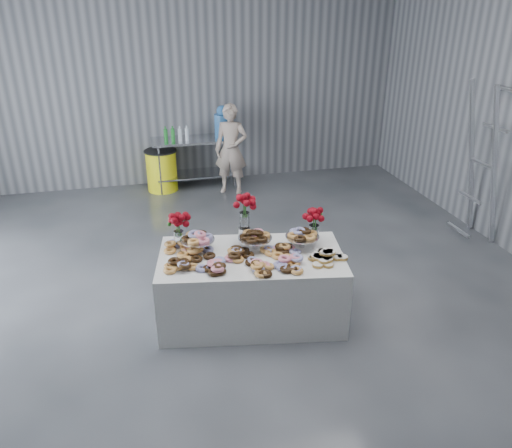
{
  "coord_description": "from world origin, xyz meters",
  "views": [
    {
      "loc": [
        -0.78,
        -4.46,
        3.19
      ],
      "look_at": [
        0.4,
        0.34,
        0.92
      ],
      "focal_mm": 35.0,
      "sensor_mm": 36.0,
      "label": 1
    }
  ],
  "objects_px": {
    "stepladder": "(482,164)",
    "water_jug": "(222,123)",
    "trash_barrel": "(162,170)",
    "display_table": "(251,286)",
    "prep_table": "(195,154)",
    "person": "(231,149)"
  },
  "relations": [
    {
      "from": "stepladder",
      "to": "water_jug",
      "type": "bearing_deg",
      "value": 135.47
    },
    {
      "from": "water_jug",
      "to": "trash_barrel",
      "type": "distance_m",
      "value": 1.36
    },
    {
      "from": "display_table",
      "to": "prep_table",
      "type": "distance_m",
      "value": 4.15
    },
    {
      "from": "prep_table",
      "to": "stepladder",
      "type": "height_order",
      "value": "stepladder"
    },
    {
      "from": "prep_table",
      "to": "person",
      "type": "bearing_deg",
      "value": -34.22
    },
    {
      "from": "display_table",
      "to": "trash_barrel",
      "type": "height_order",
      "value": "display_table"
    },
    {
      "from": "display_table",
      "to": "water_jug",
      "type": "distance_m",
      "value": 4.24
    },
    {
      "from": "water_jug",
      "to": "person",
      "type": "bearing_deg",
      "value": -79.68
    },
    {
      "from": "water_jug",
      "to": "prep_table",
      "type": "bearing_deg",
      "value": 180.0
    },
    {
      "from": "person",
      "to": "trash_barrel",
      "type": "bearing_deg",
      "value": -174.14
    },
    {
      "from": "prep_table",
      "to": "person",
      "type": "height_order",
      "value": "person"
    },
    {
      "from": "display_table",
      "to": "stepladder",
      "type": "height_order",
      "value": "stepladder"
    },
    {
      "from": "water_jug",
      "to": "trash_barrel",
      "type": "xyz_separation_m",
      "value": [
        -1.11,
        0.0,
        -0.78
      ]
    },
    {
      "from": "water_jug",
      "to": "person",
      "type": "height_order",
      "value": "person"
    },
    {
      "from": "display_table",
      "to": "person",
      "type": "relative_size",
      "value": 1.23
    },
    {
      "from": "person",
      "to": "prep_table",
      "type": "bearing_deg",
      "value": 169.82
    },
    {
      "from": "display_table",
      "to": "stepladder",
      "type": "relative_size",
      "value": 0.86
    },
    {
      "from": "prep_table",
      "to": "person",
      "type": "relative_size",
      "value": 0.97
    },
    {
      "from": "prep_table",
      "to": "water_jug",
      "type": "distance_m",
      "value": 0.73
    },
    {
      "from": "prep_table",
      "to": "trash_barrel",
      "type": "bearing_deg",
      "value": -180.0
    },
    {
      "from": "display_table",
      "to": "stepladder",
      "type": "xyz_separation_m",
      "value": [
        3.5,
        1.16,
        0.73
      ]
    },
    {
      "from": "prep_table",
      "to": "trash_barrel",
      "type": "distance_m",
      "value": 0.66
    }
  ]
}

